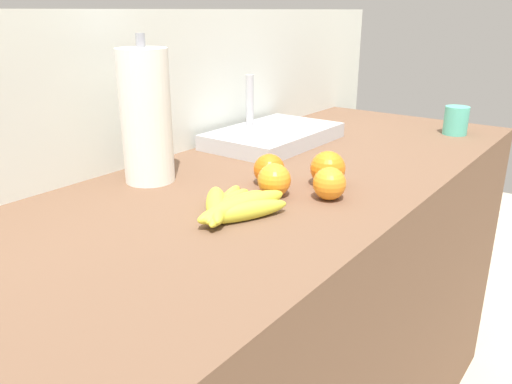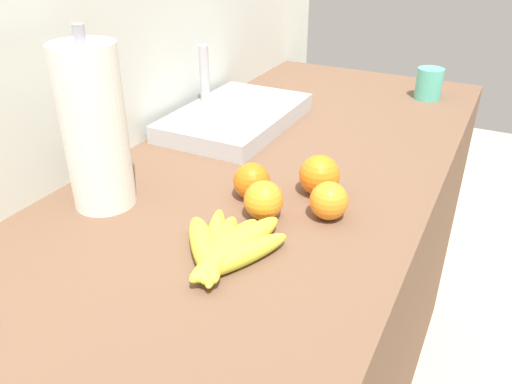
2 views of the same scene
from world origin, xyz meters
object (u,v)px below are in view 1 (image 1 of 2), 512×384
(sink_basin, at_px, (273,135))
(mug, at_px, (456,121))
(banana_bunch, at_px, (232,206))
(paper_towel_roll, at_px, (146,117))
(orange_back_right, at_px, (274,180))
(orange_back_left, at_px, (269,169))
(orange_right, at_px, (328,169))
(orange_center, at_px, (329,184))

(sink_basin, xyz_separation_m, mug, (0.44, -0.40, 0.02))
(banana_bunch, xyz_separation_m, paper_towel_roll, (0.05, 0.29, 0.13))
(sink_basin, bearing_deg, orange_back_right, -144.66)
(orange_back_left, distance_m, orange_right, 0.13)
(orange_back_left, bearing_deg, mug, -13.70)
(orange_center, height_order, sink_basin, sink_basin)
(orange_right, bearing_deg, orange_center, -148.35)
(orange_back_right, bearing_deg, orange_right, -23.36)
(banana_bunch, distance_m, orange_center, 0.22)
(mug, bearing_deg, orange_back_right, 170.76)
(paper_towel_roll, distance_m, sink_basin, 0.48)
(banana_bunch, relative_size, orange_center, 3.14)
(orange_center, distance_m, sink_basin, 0.49)
(orange_back_left, xyz_separation_m, sink_basin, (0.32, 0.21, -0.01))
(orange_center, xyz_separation_m, orange_back_left, (0.00, 0.16, 0.00))
(orange_right, height_order, sink_basin, sink_basin)
(orange_center, bearing_deg, sink_basin, 48.90)
(orange_back_right, distance_m, paper_towel_roll, 0.32)
(orange_right, bearing_deg, banana_bunch, 168.28)
(orange_center, height_order, orange_back_left, orange_back_left)
(orange_center, relative_size, sink_basin, 0.17)
(paper_towel_roll, height_order, mug, paper_towel_roll)
(banana_bunch, height_order, mug, mug)
(orange_back_left, relative_size, sink_basin, 0.18)
(orange_center, bearing_deg, mug, -2.19)
(banana_bunch, height_order, orange_back_left, orange_back_left)
(orange_center, height_order, paper_towel_roll, paper_towel_roll)
(paper_towel_roll, bearing_deg, orange_center, -70.48)
(banana_bunch, xyz_separation_m, orange_back_right, (0.14, 0.00, 0.02))
(orange_back_left, distance_m, sink_basin, 0.38)
(sink_basin, bearing_deg, orange_center, -131.10)
(paper_towel_roll, bearing_deg, orange_back_left, -59.03)
(banana_bunch, xyz_separation_m, sink_basin, (0.51, 0.27, 0.00))
(paper_towel_roll, relative_size, sink_basin, 0.81)
(orange_right, xyz_separation_m, paper_towel_roll, (-0.22, 0.35, 0.11))
(orange_back_left, bearing_deg, orange_center, -91.12)
(banana_bunch, relative_size, paper_towel_roll, 0.66)
(orange_center, xyz_separation_m, orange_right, (0.08, 0.05, 0.00))
(orange_center, xyz_separation_m, mug, (0.76, -0.03, 0.01))
(orange_right, bearing_deg, paper_towel_roll, 122.05)
(paper_towel_roll, xyz_separation_m, mug, (0.90, -0.42, -0.11))
(orange_back_left, bearing_deg, orange_back_right, -136.53)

